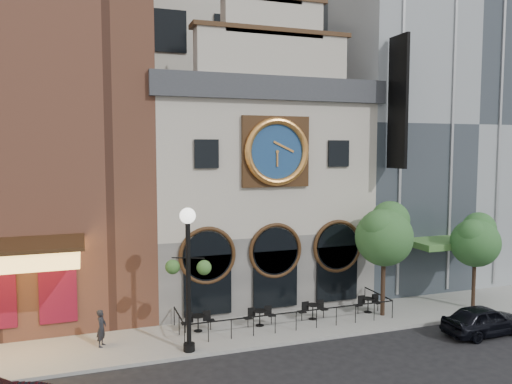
{
  "coord_description": "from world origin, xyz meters",
  "views": [
    {
      "loc": [
        -9.3,
        -19.75,
        8.66
      ],
      "look_at": [
        -0.33,
        6.0,
        6.33
      ],
      "focal_mm": 35.0,
      "sensor_mm": 36.0,
      "label": 1
    }
  ],
  "objects_px": {
    "car_right": "(484,320)",
    "tree_right": "(476,239)",
    "bistro_1": "(260,316)",
    "bistro_3": "(368,304)",
    "lamppost": "(188,263)",
    "pedestrian": "(101,328)",
    "bistro_0": "(198,322)",
    "tree_left": "(385,232)",
    "bistro_2": "(313,310)"
  },
  "relations": [
    {
      "from": "car_right",
      "to": "tree_right",
      "type": "height_order",
      "value": "tree_right"
    },
    {
      "from": "bistro_1",
      "to": "bistro_3",
      "type": "bearing_deg",
      "value": 0.03
    },
    {
      "from": "car_right",
      "to": "lamppost",
      "type": "relative_size",
      "value": 0.68
    },
    {
      "from": "pedestrian",
      "to": "lamppost",
      "type": "bearing_deg",
      "value": -94.61
    },
    {
      "from": "bistro_0",
      "to": "tree_left",
      "type": "height_order",
      "value": "tree_left"
    },
    {
      "from": "bistro_2",
      "to": "tree_left",
      "type": "height_order",
      "value": "tree_left"
    },
    {
      "from": "bistro_0",
      "to": "tree_right",
      "type": "xyz_separation_m",
      "value": [
        14.78,
        -1.44,
        3.3
      ]
    },
    {
      "from": "bistro_1",
      "to": "tree_right",
      "type": "distance_m",
      "value": 12.31
    },
    {
      "from": "bistro_1",
      "to": "tree_right",
      "type": "bearing_deg",
      "value": -5.74
    },
    {
      "from": "bistro_1",
      "to": "bistro_3",
      "type": "height_order",
      "value": "same"
    },
    {
      "from": "bistro_1",
      "to": "tree_left",
      "type": "distance_m",
      "value": 7.62
    },
    {
      "from": "bistro_2",
      "to": "lamppost",
      "type": "xyz_separation_m",
      "value": [
        -6.67,
        -1.88,
        3.32
      ]
    },
    {
      "from": "bistro_3",
      "to": "tree_right",
      "type": "bearing_deg",
      "value": -11.62
    },
    {
      "from": "bistro_2",
      "to": "lamppost",
      "type": "height_order",
      "value": "lamppost"
    },
    {
      "from": "bistro_2",
      "to": "car_right",
      "type": "xyz_separation_m",
      "value": [
        6.83,
        -4.19,
        0.09
      ]
    },
    {
      "from": "tree_right",
      "to": "pedestrian",
      "type": "bearing_deg",
      "value": 176.79
    },
    {
      "from": "pedestrian",
      "to": "lamppost",
      "type": "relative_size",
      "value": 0.27
    },
    {
      "from": "bistro_1",
      "to": "lamppost",
      "type": "distance_m",
      "value": 5.41
    },
    {
      "from": "bistro_1",
      "to": "bistro_2",
      "type": "height_order",
      "value": "same"
    },
    {
      "from": "pedestrian",
      "to": "tree_left",
      "type": "xyz_separation_m",
      "value": [
        13.88,
        -0.44,
        3.48
      ]
    },
    {
      "from": "bistro_0",
      "to": "bistro_3",
      "type": "bearing_deg",
      "value": -1.6
    },
    {
      "from": "bistro_3",
      "to": "car_right",
      "type": "height_order",
      "value": "car_right"
    },
    {
      "from": "bistro_1",
      "to": "bistro_2",
      "type": "bearing_deg",
      "value": 0.05
    },
    {
      "from": "bistro_1",
      "to": "bistro_3",
      "type": "xyz_separation_m",
      "value": [
        6.02,
        0.0,
        0.0
      ]
    },
    {
      "from": "tree_left",
      "to": "bistro_2",
      "type": "bearing_deg",
      "value": 171.49
    },
    {
      "from": "bistro_1",
      "to": "bistro_2",
      "type": "relative_size",
      "value": 1.0
    },
    {
      "from": "bistro_2",
      "to": "bistro_1",
      "type": "bearing_deg",
      "value": -179.95
    },
    {
      "from": "bistro_3",
      "to": "tree_right",
      "type": "height_order",
      "value": "tree_right"
    },
    {
      "from": "bistro_0",
      "to": "lamppost",
      "type": "relative_size",
      "value": 0.26
    },
    {
      "from": "tree_left",
      "to": "tree_right",
      "type": "bearing_deg",
      "value": -6.85
    },
    {
      "from": "pedestrian",
      "to": "tree_left",
      "type": "bearing_deg",
      "value": -69.51
    },
    {
      "from": "pedestrian",
      "to": "bistro_1",
      "type": "bearing_deg",
      "value": -66.8
    },
    {
      "from": "bistro_3",
      "to": "lamppost",
      "type": "bearing_deg",
      "value": -169.2
    },
    {
      "from": "car_right",
      "to": "lamppost",
      "type": "distance_m",
      "value": 14.07
    },
    {
      "from": "pedestrian",
      "to": "tree_right",
      "type": "bearing_deg",
      "value": -70.9
    },
    {
      "from": "bistro_1",
      "to": "bistro_3",
      "type": "relative_size",
      "value": 1.0
    },
    {
      "from": "lamppost",
      "to": "tree_right",
      "type": "height_order",
      "value": "lamppost"
    },
    {
      "from": "bistro_2",
      "to": "pedestrian",
      "type": "bearing_deg",
      "value": -179.34
    },
    {
      "from": "bistro_0",
      "to": "car_right",
      "type": "distance_m",
      "value": 13.4
    },
    {
      "from": "bistro_1",
      "to": "lamppost",
      "type": "height_order",
      "value": "lamppost"
    },
    {
      "from": "bistro_0",
      "to": "car_right",
      "type": "xyz_separation_m",
      "value": [
        12.64,
        -4.44,
        0.09
      ]
    },
    {
      "from": "bistro_3",
      "to": "car_right",
      "type": "xyz_separation_m",
      "value": [
        3.63,
        -4.19,
        0.09
      ]
    },
    {
      "from": "bistro_0",
      "to": "tree_right",
      "type": "height_order",
      "value": "tree_right"
    },
    {
      "from": "bistro_0",
      "to": "car_right",
      "type": "height_order",
      "value": "car_right"
    },
    {
      "from": "bistro_2",
      "to": "car_right",
      "type": "bearing_deg",
      "value": -31.54
    },
    {
      "from": "pedestrian",
      "to": "tree_left",
      "type": "distance_m",
      "value": 14.31
    },
    {
      "from": "car_right",
      "to": "tree_left",
      "type": "relative_size",
      "value": 0.7
    },
    {
      "from": "pedestrian",
      "to": "tree_left",
      "type": "relative_size",
      "value": 0.28
    },
    {
      "from": "bistro_1",
      "to": "bistro_2",
      "type": "distance_m",
      "value": 2.83
    },
    {
      "from": "bistro_2",
      "to": "pedestrian",
      "type": "distance_m",
      "value": 10.15
    }
  ]
}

